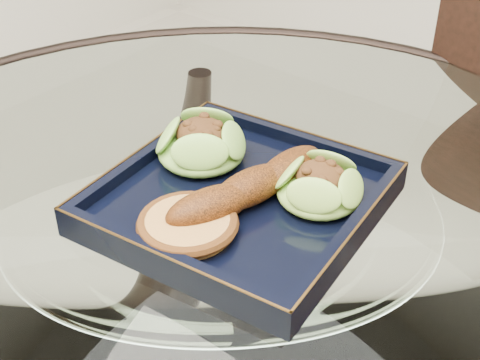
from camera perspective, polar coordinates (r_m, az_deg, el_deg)
The scene contains 7 objects.
dining_table at distance 0.80m, azimuth -1.38°, elevation -13.89°, with size 1.13×1.13×0.77m.
dining_chair at distance 1.10m, azimuth 18.13°, elevation -7.04°, with size 0.46×0.46×0.89m.
navy_plate at distance 0.72m, azimuth -0.00°, elevation -1.98°, with size 0.27×0.27×0.02m, color black.
lettuce_wrap_left at distance 0.76m, azimuth -3.34°, elevation 2.86°, with size 0.10×0.10×0.04m, color #6AA12E.
lettuce_wrap_right at distance 0.70m, azimuth 6.76°, elevation -0.74°, with size 0.09×0.09×0.03m, color #6DA931.
roasted_plantain at distance 0.69m, azimuth 0.97°, elevation -0.58°, with size 0.19×0.04×0.04m, color #692E0B.
crumb_patty at distance 0.66m, azimuth -4.48°, elevation -3.90°, with size 0.09×0.09×0.02m, color #C28340.
Camera 1 is at (0.35, -0.40, 1.20)m, focal length 50.00 mm.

